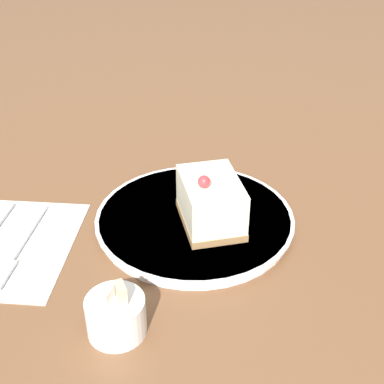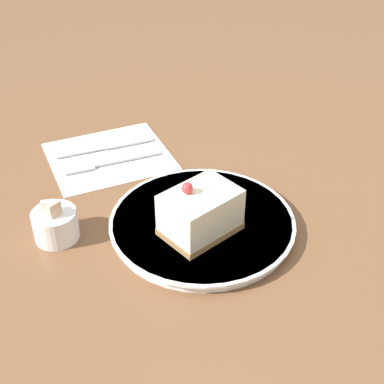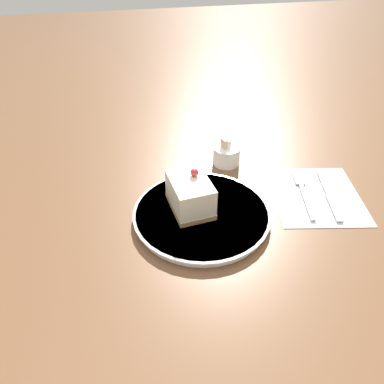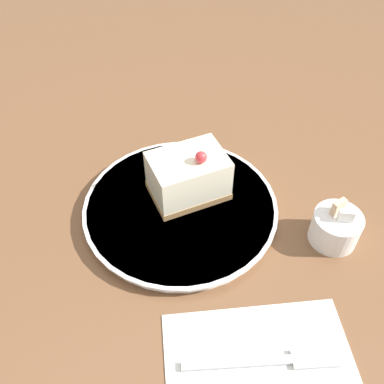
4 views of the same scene
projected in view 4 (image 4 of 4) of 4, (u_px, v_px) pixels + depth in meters
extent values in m
plane|color=brown|center=(161.00, 217.00, 0.62)|extent=(4.00, 4.00, 0.00)
cylinder|color=white|center=(181.00, 209.00, 0.62)|extent=(0.27, 0.27, 0.02)
cylinder|color=white|center=(181.00, 206.00, 0.62)|extent=(0.28, 0.28, 0.00)
cube|color=#9E7547|center=(188.00, 190.00, 0.63)|extent=(0.09, 0.12, 0.01)
cube|color=white|center=(188.00, 173.00, 0.61)|extent=(0.09, 0.11, 0.06)
sphere|color=red|center=(201.00, 157.00, 0.57)|extent=(0.02, 0.02, 0.02)
cube|color=#B2B2B7|center=(237.00, 363.00, 0.47)|extent=(0.04, 0.12, 0.00)
cube|color=#B2B2B7|center=(315.00, 358.00, 0.48)|extent=(0.03, 0.06, 0.00)
cylinder|color=white|center=(335.00, 228.00, 0.58)|extent=(0.07, 0.07, 0.05)
cube|color=#D8B28C|center=(338.00, 208.00, 0.56)|extent=(0.01, 0.02, 0.02)
cube|color=white|center=(346.00, 216.00, 0.55)|extent=(0.02, 0.02, 0.02)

